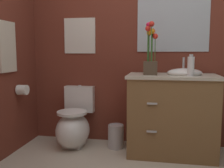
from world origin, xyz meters
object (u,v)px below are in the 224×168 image
Objects in this scene: wall_poster at (80,36)px; hanging_towel at (7,47)px; vanity_cabinet at (172,114)px; flower_vase at (151,55)px; toilet_paper_roll at (23,90)px; toilet at (74,126)px; wall_mirror at (173,21)px; trash_bin at (116,136)px; soap_bottle at (191,66)px.

hanging_towel is at bearing -132.40° from wall_poster.
vanity_cabinet is 0.67m from flower_vase.
flower_vase is 1.45m from toilet_paper_roll.
toilet is 6.27× the size of toilet_paper_roll.
toilet is 1.62× the size of wall_poster.
wall_poster is at bearing 180.00° from wall_mirror.
toilet is 2.54× the size of trash_bin.
flower_vase is 0.57m from wall_mirror.
flower_vase is 0.68× the size of wall_mirror.
wall_poster is (-0.87, 0.35, 0.23)m from flower_vase.
soap_bottle is 0.67m from wall_mirror.
flower_vase is (0.87, -0.08, 0.82)m from toilet.
wall_mirror is (0.23, 0.35, 0.39)m from flower_vase.
wall_mirror is (-0.17, 0.43, 0.49)m from soap_bottle.
flower_vase is (-0.23, -0.05, 0.62)m from vanity_cabinet.
vanity_cabinet is 1.05m from wall_mirror.
wall_mirror is 1.54× the size of hanging_towel.
flower_vase is at bearing -5.33° from toilet.
toilet reaches higher than trash_bin.
wall_mirror is at bearing 21.14° from trash_bin.
trash_bin is 1.52m from hanging_towel.
toilet is 0.50m from trash_bin.
toilet is 0.86× the size of wall_mirror.
soap_bottle is at bearing -13.71° from trash_bin.
toilet is 1.08m from wall_poster.
flower_vase reaches higher than trash_bin.
wall_mirror is (-0.00, 0.29, 1.01)m from vanity_cabinet.
toilet is at bearing 20.60° from toilet_paper_roll.
soap_bottle is at bearing -7.19° from toilet.
wall_mirror reaches higher than toilet.
toilet is at bearing -176.48° from trash_bin.
toilet is at bearing 174.67° from flower_vase.
flower_vase is at bearing 4.71° from toilet_paper_roll.
trash_bin is (-0.38, 0.11, -0.93)m from flower_vase.
wall_mirror is (0.61, 0.24, 1.31)m from trash_bin.
toilet is at bearing 32.29° from hanging_towel.
toilet is 0.71m from toilet_paper_roll.
toilet_paper_roll is at bearing -174.04° from vanity_cabinet.
soap_bottle reaches higher than trash_bin.
soap_bottle is 0.79× the size of trash_bin.
soap_bottle is at bearing -18.63° from wall_poster.
soap_bottle is at bearing -39.43° from vanity_cabinet.
wall_poster is 1.11m from wall_mirror.
hanging_towel is (-0.58, -0.36, 0.90)m from toilet.
flower_vase is 0.97m from wall_poster.
soap_bottle reaches higher than toilet_paper_roll.
wall_mirror is at bearing 56.61° from flower_vase.
wall_poster is 0.87m from hanging_towel.
vanity_cabinet is 1.65m from toilet_paper_roll.
hanging_towel is at bearing -147.71° from toilet.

